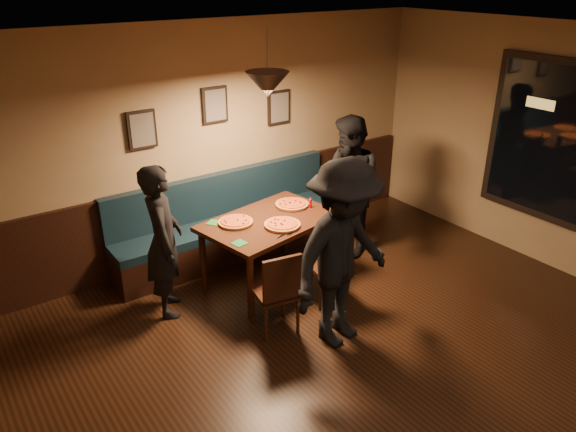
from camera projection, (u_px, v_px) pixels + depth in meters
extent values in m
plane|color=black|center=(428.00, 405.00, 4.54)|extent=(7.00, 7.00, 0.00)
plane|color=silver|center=(476.00, 57.00, 3.38)|extent=(7.00, 7.00, 0.00)
plane|color=#8C704F|center=(216.00, 142.00, 6.55)|extent=(6.00, 0.00, 6.00)
cube|color=black|center=(221.00, 211.00, 6.91)|extent=(5.88, 0.06, 1.00)
cube|color=black|center=(142.00, 130.00, 5.93)|extent=(0.32, 0.04, 0.42)
cube|color=black|center=(215.00, 105.00, 6.35)|extent=(0.32, 0.04, 0.42)
cube|color=black|center=(279.00, 107.00, 6.88)|extent=(0.32, 0.04, 0.42)
cone|color=black|center=(267.00, 84.00, 5.41)|extent=(0.44, 0.44, 0.25)
cube|color=black|center=(270.00, 251.00, 6.18)|extent=(1.60, 1.18, 0.78)
imported|color=black|center=(164.00, 241.00, 5.48)|extent=(0.58, 0.69, 1.61)
imported|color=black|center=(349.00, 187.00, 6.64)|extent=(0.73, 0.90, 1.74)
imported|color=black|center=(343.00, 255.00, 4.99)|extent=(1.28, 0.87, 1.83)
cylinder|color=gold|center=(236.00, 222.00, 5.91)|extent=(0.49, 0.49, 0.04)
cylinder|color=orange|center=(282.00, 225.00, 5.85)|extent=(0.45, 0.45, 0.04)
cylinder|color=orange|center=(292.00, 204.00, 6.35)|extent=(0.46, 0.46, 0.04)
cylinder|color=black|center=(335.00, 209.00, 6.08)|extent=(0.09, 0.09, 0.16)
cylinder|color=#9B0506|center=(310.00, 202.00, 6.29)|extent=(0.03, 0.03, 0.13)
cube|color=#1E7128|center=(215.00, 223.00, 5.94)|extent=(0.20, 0.20, 0.01)
cube|color=#1B682F|center=(239.00, 243.00, 5.50)|extent=(0.16, 0.16, 0.01)
cube|color=silver|center=(288.00, 234.00, 5.69)|extent=(0.21, 0.08, 0.00)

